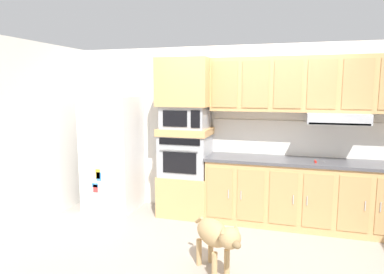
{
  "coord_description": "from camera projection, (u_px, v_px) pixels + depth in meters",
  "views": [
    {
      "loc": [
        0.6,
        -4.06,
        1.87
      ],
      "look_at": [
        -0.69,
        0.32,
        1.23
      ],
      "focal_mm": 32.41,
      "sensor_mm": 36.0,
      "label": 1
    }
  ],
  "objects": [
    {
      "name": "backsplash_panel",
      "position": [
        317.0,
        139.0,
        4.85
      ],
      "size": [
        2.99,
        0.02,
        0.5
      ],
      "primitive_type": "cube",
      "color": "white",
      "rests_on": "countertop_slab"
    },
    {
      "name": "ground_plane",
      "position": [
        238.0,
        241.0,
        4.29
      ],
      "size": [
        9.6,
        9.6,
        0.0
      ],
      "primitive_type": "plane",
      "color": "#9E9389"
    },
    {
      "name": "microwave",
      "position": [
        186.0,
        117.0,
        5.05
      ],
      "size": [
        0.64,
        0.54,
        0.32
      ],
      "color": "#A8AAAF",
      "rests_on": "appliance_mid_shelf"
    },
    {
      "name": "oven_base_cabinet",
      "position": [
        186.0,
        194.0,
        5.21
      ],
      "size": [
        0.74,
        0.62,
        0.6
      ],
      "primitive_type": "cube",
      "color": "tan",
      "rests_on": "ground"
    },
    {
      "name": "lower_cabinet_run",
      "position": [
        316.0,
        196.0,
        4.68
      ],
      "size": [
        2.95,
        0.63,
        0.88
      ],
      "color": "tan",
      "rests_on": "ground"
    },
    {
      "name": "countertop_slab",
      "position": [
        318.0,
        162.0,
        4.62
      ],
      "size": [
        2.99,
        0.64,
        0.04
      ],
      "primitive_type": "cube",
      "color": "#4C4C51",
      "rests_on": "lower_cabinet_run"
    },
    {
      "name": "side_panel_left",
      "position": [
        43.0,
        133.0,
        4.9
      ],
      "size": [
        0.12,
        7.1,
        2.5
      ],
      "primitive_type": "cube",
      "color": "silver",
      "rests_on": "ground"
    },
    {
      "name": "upper_cabinet_with_hood",
      "position": [
        322.0,
        86.0,
        4.59
      ],
      "size": [
        2.95,
        0.48,
        0.88
      ],
      "color": "tan",
      "rests_on": "backsplash_panel"
    },
    {
      "name": "refrigerator",
      "position": [
        112.0,
        153.0,
        5.4
      ],
      "size": [
        0.76,
        0.73,
        1.76
      ],
      "color": "white",
      "rests_on": "ground"
    },
    {
      "name": "built_in_oven",
      "position": [
        186.0,
        155.0,
        5.13
      ],
      "size": [
        0.7,
        0.62,
        0.6
      ],
      "color": "#A8AAAF",
      "rests_on": "oven_base_cabinet"
    },
    {
      "name": "appliance_mid_shelf",
      "position": [
        186.0,
        131.0,
        5.08
      ],
      "size": [
        0.74,
        0.62,
        0.1
      ],
      "primitive_type": "cube",
      "color": "tan",
      "rests_on": "built_in_oven"
    },
    {
      "name": "screwdriver",
      "position": [
        316.0,
        161.0,
        4.5
      ],
      "size": [
        0.13,
        0.12,
        0.03
      ],
      "color": "red",
      "rests_on": "countertop_slab"
    },
    {
      "name": "dog",
      "position": [
        216.0,
        236.0,
        3.47
      ],
      "size": [
        0.63,
        0.68,
        0.61
      ],
      "rotation": [
        0.0,
        0.0,
        -0.83
      ],
      "color": "tan",
      "rests_on": "ground"
    },
    {
      "name": "back_kitchen_wall",
      "position": [
        251.0,
        131.0,
        5.17
      ],
      "size": [
        6.2,
        0.12,
        2.5
      ],
      "primitive_type": "cube",
      "color": "silver",
      "rests_on": "ground"
    },
    {
      "name": "appliance_upper_cabinet",
      "position": [
        186.0,
        83.0,
        4.99
      ],
      "size": [
        0.74,
        0.62,
        0.68
      ],
      "primitive_type": "cube",
      "color": "tan",
      "rests_on": "microwave"
    }
  ]
}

